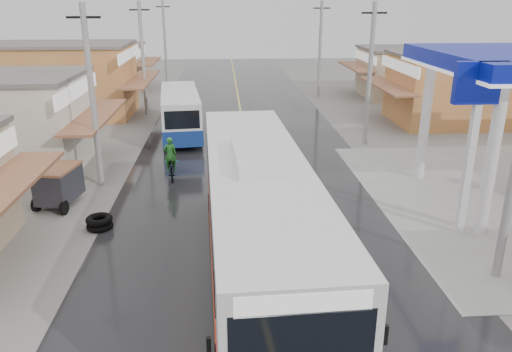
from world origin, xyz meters
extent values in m
plane|color=slate|center=(0.00, 0.00, 0.00)|extent=(120.00, 120.00, 0.00)
cube|color=black|center=(0.00, 15.00, 0.01)|extent=(12.00, 90.00, 0.02)
cube|color=#D8CC4C|center=(0.00, 15.00, 0.02)|extent=(0.15, 90.00, 0.01)
cylinder|color=white|center=(8.00, 9.00, 2.75)|extent=(0.44, 0.44, 5.50)
cylinder|color=white|center=(8.00, 3.00, 2.75)|extent=(0.44, 0.44, 5.50)
cube|color=white|center=(7.20, 3.00, 3.00)|extent=(0.25, 0.25, 6.00)
cube|color=#0B1697|center=(7.20, 3.00, 5.50)|extent=(1.80, 0.30, 1.40)
cube|color=silver|center=(-0.38, 0.22, 2.24)|extent=(3.26, 13.23, 3.23)
cube|color=black|center=(-0.38, 0.22, 0.51)|extent=(3.28, 13.25, 0.33)
cube|color=red|center=(-0.38, 0.22, 1.06)|extent=(3.30, 13.27, 0.60)
cube|color=gold|center=(-0.38, 0.22, 0.70)|extent=(3.31, 13.28, 0.15)
cube|color=black|center=(-0.40, 0.77, 2.59)|extent=(3.19, 10.50, 1.09)
cube|color=black|center=(-0.12, -6.29, 2.70)|extent=(2.44, 0.22, 1.42)
cube|color=black|center=(-0.64, 6.73, 2.70)|extent=(2.44, 0.22, 1.20)
cube|color=white|center=(-0.12, -6.29, 3.58)|extent=(2.24, 0.21, 0.38)
cube|color=silver|center=(-0.38, 0.22, 4.01)|extent=(1.44, 3.33, 0.33)
cylinder|color=black|center=(-1.77, 4.33, 0.62)|extent=(0.43, 1.22, 1.20)
cylinder|color=black|center=(0.67, 4.42, 0.62)|extent=(0.43, 1.22, 1.20)
cube|color=black|center=(-1.65, -6.10, 2.65)|extent=(0.08, 0.08, 0.38)
cube|color=black|center=(1.39, -5.98, 2.65)|extent=(0.08, 0.08, 0.38)
cube|color=silver|center=(-3.98, 17.70, 1.62)|extent=(3.04, 8.43, 2.29)
cube|color=navy|center=(-3.98, 17.70, 0.84)|extent=(3.08, 8.47, 0.92)
cube|color=black|center=(-3.98, 17.70, 1.94)|extent=(2.94, 7.06, 0.82)
cube|color=black|center=(-3.56, 13.65, 1.94)|extent=(1.90, 0.32, 1.01)
cylinder|color=black|center=(-4.65, 14.68, 0.48)|extent=(0.37, 0.94, 0.92)
cylinder|color=black|center=(-2.70, 14.89, 0.48)|extent=(0.37, 0.94, 0.92)
cylinder|color=black|center=(-5.26, 20.51, 0.48)|extent=(0.37, 0.94, 0.92)
cylinder|color=black|center=(-3.31, 20.72, 0.48)|extent=(0.37, 0.94, 0.92)
imported|color=black|center=(-3.86, 9.81, 0.50)|extent=(0.92, 1.99, 1.00)
imported|color=#297C2A|center=(-3.86, 9.59, 1.23)|extent=(0.66, 0.48, 1.67)
cube|color=#26262D|center=(-8.13, 6.66, 0.93)|extent=(1.61, 2.16, 1.28)
cube|color=brown|center=(-8.13, 6.66, 1.62)|extent=(1.66, 2.22, 0.10)
cylinder|color=black|center=(-8.93, 6.10, 0.29)|extent=(0.28, 0.61, 0.59)
cylinder|color=black|center=(-8.69, 7.46, 0.29)|extent=(0.28, 0.61, 0.59)
cylinder|color=black|center=(-7.71, 5.68, 0.29)|extent=(0.22, 0.60, 0.59)
torus|color=black|center=(-6.03, 4.27, 0.13)|extent=(0.99, 0.99, 0.25)
torus|color=black|center=(-6.03, 4.27, 0.38)|extent=(0.99, 0.99, 0.25)
camera|label=1|loc=(-1.32, -13.00, 8.11)|focal=35.00mm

